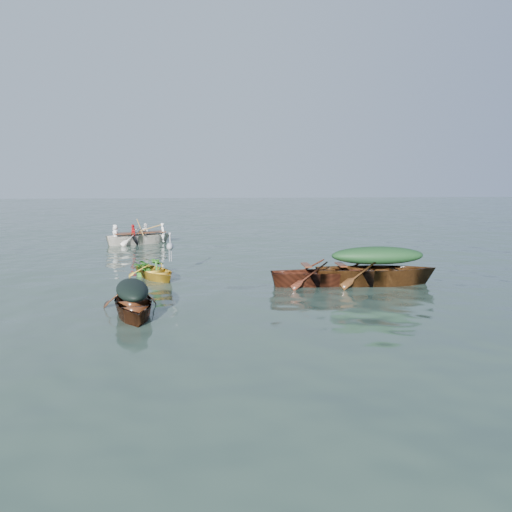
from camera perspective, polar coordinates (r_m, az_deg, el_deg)
The scene contains 13 objects.
ground at distance 14.26m, azimuth -2.57°, elevation -3.59°, with size 140.00×140.00×0.00m, color #2F4237.
yellow_dinghy at distance 15.85m, azimuth -11.43°, elevation -2.50°, with size 1.20×2.76×0.72m, color gold.
dark_covered_boat at distance 11.78m, azimuth -13.87°, elevation -6.48°, with size 1.28×3.44×0.84m, color #42230F.
green_tarp_boat at distance 15.04m, azimuth 13.59°, elevation -3.17°, with size 1.53×4.91×1.18m, color #4F2D12.
open_wooden_boat at distance 14.68m, azimuth 7.69°, elevation -3.29°, with size 1.31×4.23×0.98m, color #4F2113.
rowed_boat at distance 24.42m, azimuth -13.12°, elevation 1.36°, with size 1.31×4.35×1.04m, color white.
dark_tarp_cover at distance 11.64m, azimuth -13.98°, elevation -3.52°, with size 0.70×1.89×0.40m, color black.
green_tarp_cover at distance 14.90m, azimuth 13.71°, elevation 0.03°, with size 0.84×2.70×0.52m, color #16371A.
thwart_benches at distance 14.59m, azimuth 7.73°, elevation -1.34°, with size 0.79×2.11×0.04m, color #502412, non-canonical shape.
heron at distance 15.98m, azimuth -9.79°, elevation 0.62°, with size 0.28×0.40×0.92m, color #A0A2A9, non-canonical shape.
dinghy_weeds at distance 16.25m, azimuth -12.19°, elevation 0.11°, with size 0.70×0.90×0.60m, color #276D1C.
rowers at distance 24.33m, azimuth -13.19°, elevation 3.46°, with size 1.18×3.05×0.76m, color white.
oars at distance 24.36m, azimuth -13.16°, elevation 2.64°, with size 2.60×0.60×0.06m, color #A97E40, non-canonical shape.
Camera 1 is at (-0.87, -13.90, 3.04)m, focal length 35.00 mm.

